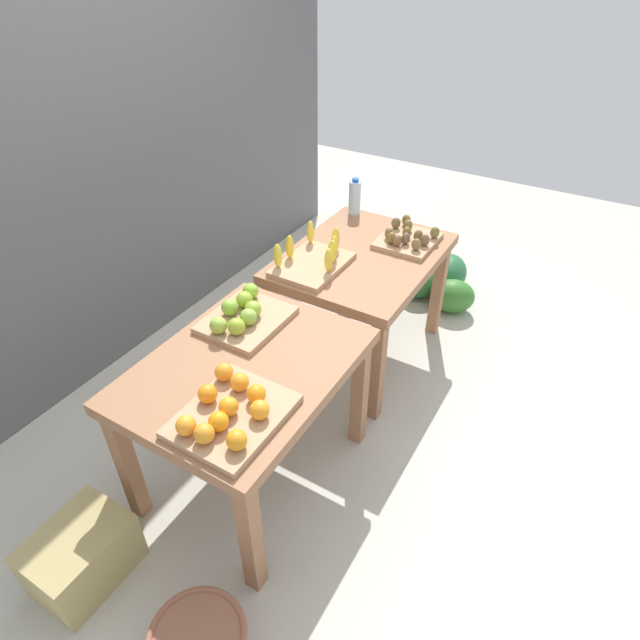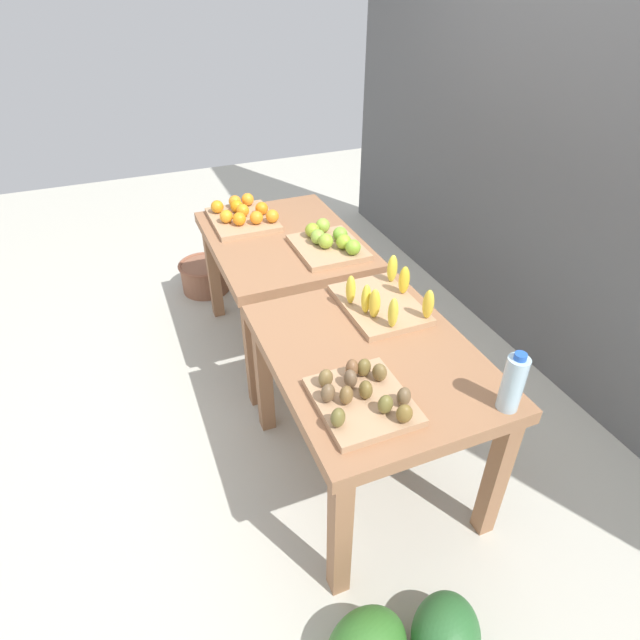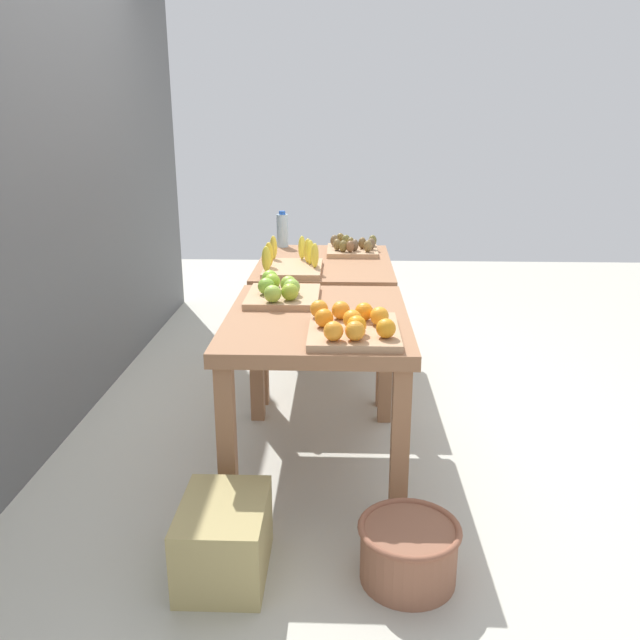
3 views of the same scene
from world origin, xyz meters
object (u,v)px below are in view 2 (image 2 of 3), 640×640
wicker_basket (205,275)px  banana_crate (382,301)px  kiwi_bin (362,396)px  apple_bin (329,242)px  orange_bin (243,215)px  cardboard_produce_box (290,257)px  water_bottle (513,383)px  display_table_right (371,372)px  display_table_left (284,253)px

wicker_basket → banana_crate: bearing=17.4°
kiwi_bin → apple_bin: bearing=162.7°
orange_bin → cardboard_produce_box: orange_bin is taller
apple_bin → orange_bin: bearing=-147.4°
apple_bin → water_bottle: bearing=4.9°
display_table_right → orange_bin: bearing=-173.9°
wicker_basket → display_table_right: bearing=10.3°
display_table_right → banana_crate: banana_crate is taller
banana_crate → cardboard_produce_box: size_ratio=1.10×
water_bottle → cardboard_produce_box: bearing=179.9°
orange_bin → kiwi_bin: orange_bin is taller
orange_bin → kiwi_bin: size_ratio=1.22×
display_table_right → water_bottle: size_ratio=4.35×
display_table_left → water_bottle: water_bottle is taller
wicker_basket → cardboard_produce_box: 0.65m
banana_crate → cardboard_produce_box: (-1.66, 0.13, -0.63)m
banana_crate → water_bottle: bearing=9.7°
display_table_right → kiwi_bin: (0.25, -0.17, 0.14)m
cardboard_produce_box → kiwi_bin: bearing=-12.2°
apple_bin → kiwi_bin: size_ratio=1.13×
wicker_basket → cardboard_produce_box: size_ratio=0.90×
banana_crate → orange_bin: bearing=-164.1°
apple_bin → wicker_basket: apple_bin is taller
display_table_right → orange_bin: orange_bin is taller
display_table_left → cardboard_produce_box: (-0.80, 0.30, -0.49)m
water_bottle → wicker_basket: size_ratio=0.66×
display_table_left → wicker_basket: 1.02m
orange_bin → apple_bin: bearing=32.6°
display_table_right → wicker_basket: bearing=-169.7°
banana_crate → wicker_basket: size_ratio=1.22×
orange_bin → cardboard_produce_box: 0.93m
display_table_left → orange_bin: bearing=-151.9°
wicker_basket → cardboard_produce_box: (0.01, 0.65, 0.02)m
banana_crate → kiwi_bin: (0.51, -0.34, -0.01)m
apple_bin → display_table_right: bearing=-11.7°
water_bottle → cardboard_produce_box: size_ratio=0.60×
display_table_right → cardboard_produce_box: size_ratio=2.60×
display_table_left → display_table_right: bearing=0.0°
display_table_left → orange_bin: size_ratio=2.36×
apple_bin → banana_crate: bearing=-0.8°
display_table_right → water_bottle: (0.45, 0.30, 0.22)m
banana_crate → kiwi_bin: size_ratio=1.22×
orange_bin → banana_crate: banana_crate is taller
display_table_right → kiwi_bin: kiwi_bin is taller
orange_bin → water_bottle: 1.91m
kiwi_bin → cardboard_produce_box: size_ratio=0.90×
wicker_basket → apple_bin: bearing=26.9°
apple_bin → water_bottle: 1.34m
orange_bin → water_bottle: size_ratio=1.84×
banana_crate → display_table_left: bearing=-168.6°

